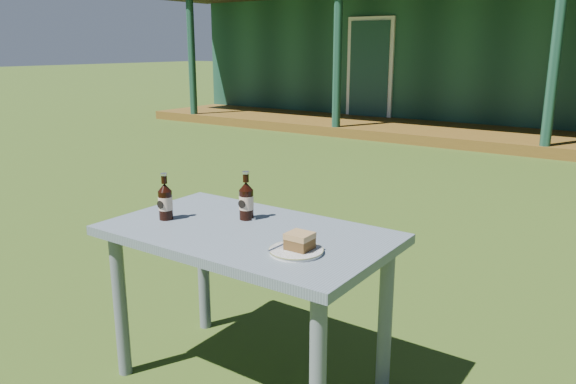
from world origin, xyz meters
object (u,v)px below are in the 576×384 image
Objects in this scene: plate at (296,251)px; cola_bottle_near at (246,200)px; cake_slice at (300,241)px; cola_bottle_far at (165,201)px; cafe_table at (248,253)px.

plate is 0.48m from cola_bottle_near.
plate is 2.22× the size of cake_slice.
plate is 0.98× the size of cola_bottle_far.
cola_bottle_far reaches higher than plate.
cafe_table is 0.35m from plate.
cola_bottle_near reaches higher than cola_bottle_far.
cola_bottle_near reaches higher than cake_slice.
plate reaches higher than cafe_table.
cola_bottle_near is at bearing 153.43° from cake_slice.
cola_bottle_far is at bearing 179.38° from cake_slice.
cola_bottle_far is (-0.39, -0.09, 0.18)m from cafe_table.
cake_slice is (0.01, 0.01, 0.04)m from plate.
cake_slice is 0.72m from cola_bottle_far.
plate is at bearing -120.41° from cake_slice.
cola_bottle_near is (-0.42, 0.21, 0.04)m from cake_slice.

